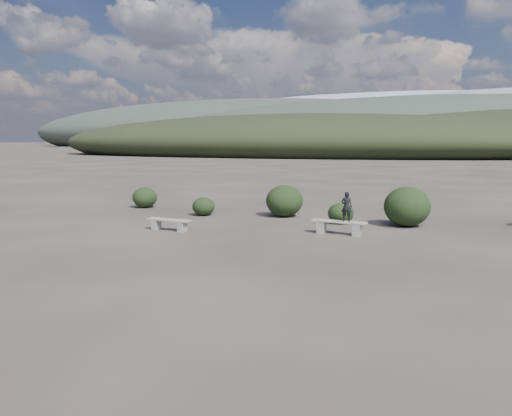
% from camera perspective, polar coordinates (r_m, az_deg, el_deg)
% --- Properties ---
extents(ground, '(1200.00, 1200.00, 0.00)m').
position_cam_1_polar(ground, '(12.68, -3.09, -7.06)').
color(ground, '#2C2722').
rests_on(ground, ground).
extents(bench_left, '(1.70, 0.48, 0.42)m').
position_cam_1_polar(bench_left, '(18.26, -9.92, -1.78)').
color(bench_left, gray).
rests_on(bench_left, ground).
extents(bench_right, '(1.93, 0.58, 0.48)m').
position_cam_1_polar(bench_right, '(17.49, 9.48, -2.07)').
color(bench_right, gray).
rests_on(bench_right, ground).
extents(seated_person, '(0.38, 0.26, 1.03)m').
position_cam_1_polar(seated_person, '(17.32, 10.31, 0.16)').
color(seated_person, black).
rests_on(seated_person, bench_right).
extents(shrub_a, '(0.98, 0.98, 0.80)m').
position_cam_1_polar(shrub_a, '(21.71, -6.02, 0.19)').
color(shrub_a, black).
rests_on(shrub_a, ground).
extents(shrub_b, '(1.58, 1.58, 1.35)m').
position_cam_1_polar(shrub_b, '(21.29, 3.26, 0.82)').
color(shrub_b, black).
rests_on(shrub_b, ground).
extents(shrub_c, '(1.02, 1.02, 0.81)m').
position_cam_1_polar(shrub_c, '(19.76, 9.66, -0.60)').
color(shrub_c, black).
rests_on(shrub_c, ground).
extents(shrub_d, '(1.72, 1.72, 1.51)m').
position_cam_1_polar(shrub_d, '(19.67, 16.87, 0.16)').
color(shrub_d, black).
rests_on(shrub_d, ground).
extents(shrub_f, '(1.18, 1.18, 0.99)m').
position_cam_1_polar(shrub_f, '(24.69, -12.60, 1.19)').
color(shrub_f, black).
rests_on(shrub_f, ground).
extents(mountain_ridges, '(500.00, 400.00, 56.00)m').
position_cam_1_polar(mountain_ridges, '(350.62, 18.37, 8.60)').
color(mountain_ridges, black).
rests_on(mountain_ridges, ground).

